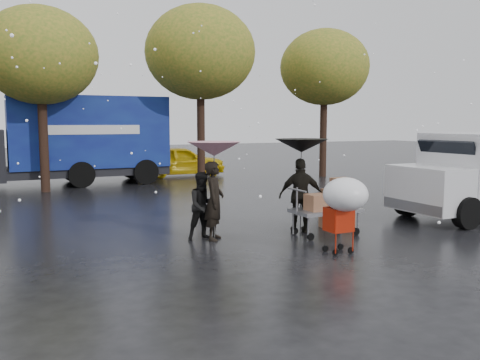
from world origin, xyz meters
name	(u,v)px	position (x,y,z in m)	size (l,w,h in m)	color
ground	(265,239)	(0.00, 0.00, 0.00)	(90.00, 90.00, 0.00)	black
person_pink	(214,201)	(-0.97, 0.46, 0.83)	(0.61, 0.40, 1.67)	black
person_middle	(203,206)	(-1.17, 0.58, 0.72)	(0.70, 0.54, 1.44)	black
person_black	(301,196)	(1.06, 0.26, 0.84)	(0.99, 0.41, 1.68)	black
umbrella_pink	(214,149)	(-0.97, 0.46, 1.93)	(1.13, 1.13, 2.08)	#4C4C4C
umbrella_black	(301,146)	(1.06, 0.26, 1.96)	(1.19, 1.19, 2.11)	#4C4C4C
vendor_cart	(329,202)	(1.50, -0.21, 0.73)	(1.52, 0.80, 1.27)	slate
shopping_cart	(344,199)	(0.73, -1.74, 1.06)	(0.84, 0.84, 1.46)	#AB1D09
blue_truck	(67,141)	(-2.48, 11.79, 1.76)	(8.30, 2.60, 3.50)	navy
box_ground_near	(341,216)	(2.31, 0.42, 0.24)	(0.54, 0.43, 0.48)	brown
box_ground_far	(331,220)	(2.00, 0.41, 0.18)	(0.47, 0.36, 0.36)	brown
yellow_taxi	(180,161)	(2.64, 13.01, 0.70)	(1.65, 4.11, 1.40)	gold
tree_row	(126,54)	(-0.47, 10.00, 5.02)	(21.60, 4.40, 7.12)	black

